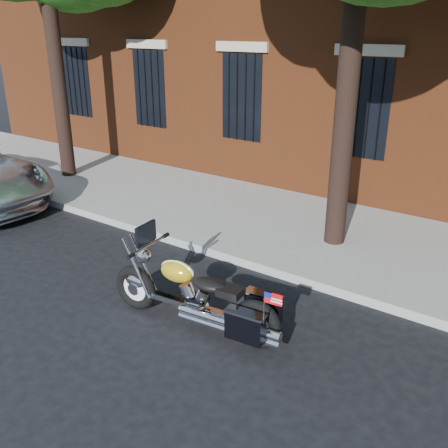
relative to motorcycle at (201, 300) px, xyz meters
The scene contains 4 objects.
ground 0.75m from the motorcycle, 105.44° to the left, with size 120.00×120.00×0.00m, color black.
curb 2.00m from the motorcycle, 94.64° to the left, with size 40.00×0.16×0.15m, color gray.
sidewalk 3.86m from the motorcycle, 92.37° to the left, with size 40.00×3.60×0.15m, color gray.
motorcycle is the anchor object (origin of this frame).
Camera 1 is at (3.74, -5.01, 3.79)m, focal length 40.00 mm.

